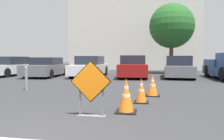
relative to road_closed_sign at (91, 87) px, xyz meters
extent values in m
plane|color=#333335|center=(-0.69, 8.07, -0.68)|extent=(96.00, 96.00, 0.00)
cube|color=black|center=(0.00, 0.00, 0.12)|extent=(0.94, 0.02, 0.94)
cube|color=orange|center=(0.00, -0.02, 0.12)|extent=(0.89, 0.02, 0.89)
cube|color=slate|center=(0.00, 0.04, -0.66)|extent=(0.65, 0.20, 0.02)
cube|color=slate|center=(-0.27, 0.04, -0.28)|extent=(0.04, 0.04, 0.80)
cube|color=slate|center=(0.27, 0.04, -0.28)|extent=(0.04, 0.04, 0.80)
cube|color=black|center=(0.74, 0.54, -0.66)|extent=(0.50, 0.50, 0.03)
cone|color=orange|center=(0.74, 0.54, -0.25)|extent=(0.37, 0.37, 0.80)
cylinder|color=white|center=(0.74, 0.54, -0.07)|extent=(0.12, 0.12, 0.07)
cylinder|color=white|center=(0.74, 0.54, -0.26)|extent=(0.20, 0.20, 0.07)
cube|color=black|center=(1.06, 1.75, -0.66)|extent=(0.43, 0.43, 0.03)
cone|color=orange|center=(1.06, 1.75, -0.30)|extent=(0.32, 0.32, 0.70)
cylinder|color=white|center=(1.06, 1.75, -0.14)|extent=(0.10, 0.10, 0.06)
cylinder|color=white|center=(1.06, 1.75, -0.31)|extent=(0.18, 0.18, 0.06)
cube|color=black|center=(1.40, 2.97, -0.66)|extent=(0.50, 0.50, 0.03)
cone|color=orange|center=(1.40, 2.97, -0.29)|extent=(0.37, 0.37, 0.71)
cylinder|color=white|center=(1.40, 2.97, -0.14)|extent=(0.12, 0.12, 0.06)
cylinder|color=white|center=(1.40, 2.97, -0.31)|extent=(0.21, 0.21, 0.06)
cube|color=white|center=(-8.99, 10.04, -0.17)|extent=(2.10, 4.71, 0.65)
cube|color=#1E232D|center=(-8.99, 10.15, 0.45)|extent=(1.73, 2.22, 0.59)
cylinder|color=black|center=(-8.25, 8.56, -0.35)|extent=(0.24, 0.65, 0.64)
cylinder|color=black|center=(-8.07, 11.41, -0.35)|extent=(0.24, 0.65, 0.64)
cylinder|color=black|center=(-9.74, 11.52, -0.35)|extent=(0.24, 0.65, 0.64)
cube|color=slate|center=(-5.95, 9.73, -0.17)|extent=(2.11, 4.49, 0.69)
cube|color=#1E232D|center=(-5.95, 9.84, 0.43)|extent=(1.76, 2.10, 0.51)
cylinder|color=black|center=(-5.01, 8.42, -0.37)|extent=(0.23, 0.62, 0.61)
cylinder|color=black|center=(-6.75, 8.33, -0.37)|extent=(0.23, 0.62, 0.61)
cylinder|color=black|center=(-5.15, 11.14, -0.37)|extent=(0.23, 0.62, 0.61)
cylinder|color=black|center=(-6.89, 11.05, -0.37)|extent=(0.23, 0.62, 0.61)
cube|color=white|center=(-2.90, 10.24, -0.15)|extent=(1.85, 4.57, 0.66)
cube|color=#1E232D|center=(-2.90, 10.35, 0.48)|extent=(1.62, 2.10, 0.59)
cylinder|color=black|center=(-2.05, 8.82, -0.32)|extent=(0.20, 0.72, 0.72)
cylinder|color=black|center=(-3.75, 8.82, -0.32)|extent=(0.20, 0.72, 0.72)
cylinder|color=black|center=(-2.06, 11.65, -0.32)|extent=(0.20, 0.72, 0.72)
cylinder|color=black|center=(-3.75, 11.65, -0.32)|extent=(0.20, 0.72, 0.72)
cube|color=maroon|center=(0.14, 10.29, -0.13)|extent=(2.12, 4.70, 0.75)
cube|color=#1E232D|center=(0.14, 10.40, 0.53)|extent=(1.75, 2.21, 0.57)
cylinder|color=black|center=(1.08, 8.92, -0.36)|extent=(0.24, 0.64, 0.63)
cylinder|color=black|center=(-0.61, 8.81, -0.36)|extent=(0.24, 0.64, 0.63)
cylinder|color=black|center=(0.90, 11.76, -0.36)|extent=(0.24, 0.64, 0.63)
cylinder|color=black|center=(-0.79, 11.66, -0.36)|extent=(0.24, 0.64, 0.63)
cube|color=slate|center=(3.19, 10.37, -0.18)|extent=(2.08, 4.23, 0.66)
cube|color=#1E232D|center=(3.20, 10.47, 0.47)|extent=(1.71, 2.00, 0.63)
cylinder|color=black|center=(3.93, 9.04, -0.37)|extent=(0.24, 0.63, 0.62)
cylinder|color=black|center=(2.28, 9.15, -0.37)|extent=(0.24, 0.63, 0.62)
cylinder|color=black|center=(4.10, 11.58, -0.37)|extent=(0.24, 0.63, 0.62)
cylinder|color=black|center=(2.45, 11.70, -0.37)|extent=(0.24, 0.63, 0.62)
cube|color=navy|center=(6.19, 12.18, 0.32)|extent=(1.92, 0.14, 0.45)
cube|color=navy|center=(5.26, 10.96, 0.32)|extent=(0.15, 2.50, 0.45)
cylinder|color=black|center=(5.34, 8.36, -0.27)|extent=(0.26, 0.81, 0.81)
cylinder|color=black|center=(5.28, 11.48, -0.27)|extent=(0.26, 0.81, 0.81)
cylinder|color=gray|center=(-3.67, 3.42, -0.21)|extent=(0.11, 0.11, 0.93)
sphere|color=gray|center=(-3.67, 3.42, 0.25)|extent=(0.12, 0.12, 0.12)
cube|color=beige|center=(-0.62, 21.85, 3.66)|extent=(14.75, 5.00, 8.67)
cylinder|color=#513823|center=(3.06, 14.22, 0.62)|extent=(0.32, 0.32, 2.60)
sphere|color=#235B23|center=(3.06, 14.22, 3.32)|extent=(3.71, 3.71, 3.71)
camera|label=1|loc=(1.30, -4.71, 0.65)|focal=35.00mm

